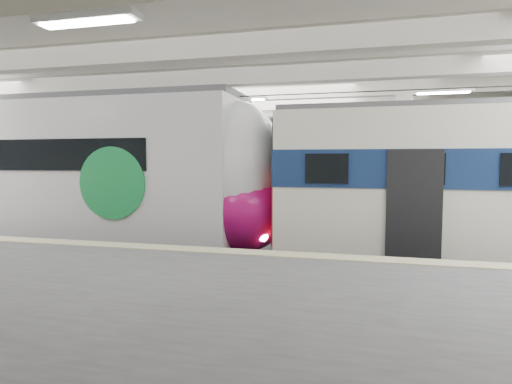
# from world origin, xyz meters

# --- Properties ---
(station_hall) EXTENTS (36.00, 24.00, 5.75)m
(station_hall) POSITION_xyz_m (0.00, -1.74, 3.24)
(station_hall) COLOR black
(station_hall) RESTS_ON ground
(modern_emu) EXTENTS (15.17, 3.13, 4.83)m
(modern_emu) POSITION_xyz_m (-5.02, -0.00, 2.37)
(modern_emu) COLOR silver
(modern_emu) RESTS_ON ground
(far_train) EXTENTS (13.21, 3.05, 4.23)m
(far_train) POSITION_xyz_m (-2.72, 5.50, 2.19)
(far_train) COLOR silver
(far_train) RESTS_ON ground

